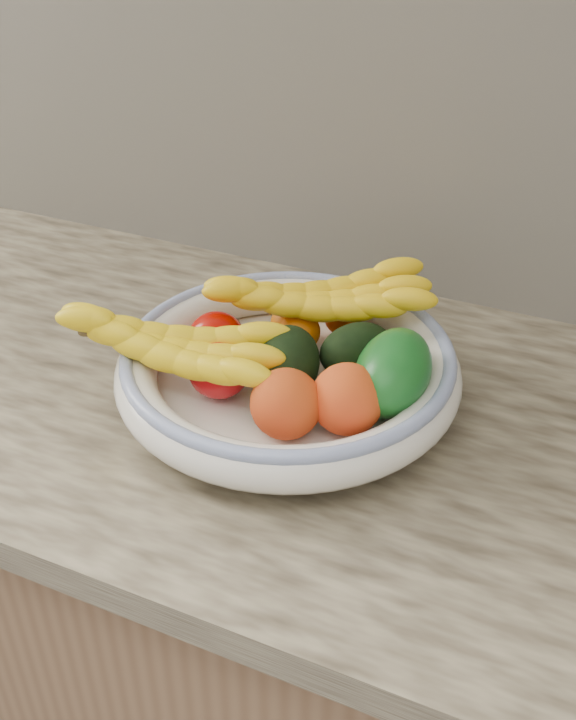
# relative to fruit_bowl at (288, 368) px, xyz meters

# --- Properties ---
(kitchen_counter) EXTENTS (2.44, 0.66, 1.40)m
(kitchen_counter) POSITION_rel_fruit_bowl_xyz_m (0.00, 0.03, -0.48)
(kitchen_counter) COLOR brown
(kitchen_counter) RESTS_ON ground
(fruit_bowl) EXTENTS (0.39, 0.39, 0.08)m
(fruit_bowl) POSITION_rel_fruit_bowl_xyz_m (0.00, 0.00, 0.00)
(fruit_bowl) COLOR silver
(fruit_bowl) RESTS_ON kitchen_counter
(clementine_back_left) EXTENTS (0.07, 0.07, 0.05)m
(clementine_back_left) POSITION_rel_fruit_bowl_xyz_m (-0.03, 0.08, 0.01)
(clementine_back_left) COLOR #DB6704
(clementine_back_left) RESTS_ON fruit_bowl
(clementine_back_right) EXTENTS (0.06, 0.06, 0.04)m
(clementine_back_right) POSITION_rel_fruit_bowl_xyz_m (0.02, 0.12, 0.01)
(clementine_back_right) COLOR #EB5604
(clementine_back_right) RESTS_ON fruit_bowl
(clementine_back_mid) EXTENTS (0.06, 0.06, 0.05)m
(clementine_back_mid) POSITION_rel_fruit_bowl_xyz_m (-0.02, 0.07, 0.01)
(clementine_back_mid) COLOR orange
(clementine_back_mid) RESTS_ON fruit_bowl
(tomato_left) EXTENTS (0.08, 0.08, 0.06)m
(tomato_left) POSITION_rel_fruit_bowl_xyz_m (-0.09, 0.01, 0.01)
(tomato_left) COLOR #A20700
(tomato_left) RESTS_ON fruit_bowl
(tomato_near_left) EXTENTS (0.08, 0.08, 0.06)m
(tomato_near_left) POSITION_rel_fruit_bowl_xyz_m (-0.06, -0.05, 0.01)
(tomato_near_left) COLOR red
(tomato_near_left) RESTS_ON fruit_bowl
(avocado_center) EXTENTS (0.10, 0.12, 0.07)m
(avocado_center) POSITION_rel_fruit_bowl_xyz_m (0.00, -0.01, 0.02)
(avocado_center) COLOR black
(avocado_center) RESTS_ON fruit_bowl
(avocado_right) EXTENTS (0.10, 0.11, 0.06)m
(avocado_right) POSITION_rel_fruit_bowl_xyz_m (0.07, 0.04, 0.02)
(avocado_right) COLOR black
(avocado_right) RESTS_ON fruit_bowl
(green_mango) EXTENTS (0.11, 0.13, 0.11)m
(green_mango) POSITION_rel_fruit_bowl_xyz_m (0.12, 0.00, 0.03)
(green_mango) COLOR #105518
(green_mango) RESTS_ON fruit_bowl
(peach_front) EXTENTS (0.08, 0.08, 0.07)m
(peach_front) POSITION_rel_fruit_bowl_xyz_m (0.03, -0.08, 0.02)
(peach_front) COLOR orange
(peach_front) RESTS_ON fruit_bowl
(peach_right) EXTENTS (0.09, 0.09, 0.08)m
(peach_right) POSITION_rel_fruit_bowl_xyz_m (0.09, -0.05, 0.02)
(peach_right) COLOR orange
(peach_right) RESTS_ON fruit_bowl
(banana_bunch_back) EXTENTS (0.30, 0.23, 0.08)m
(banana_bunch_back) POSITION_rel_fruit_bowl_xyz_m (0.00, 0.09, 0.04)
(banana_bunch_back) COLOR yellow
(banana_bunch_back) RESTS_ON fruit_bowl
(banana_bunch_front) EXTENTS (0.29, 0.16, 0.08)m
(banana_bunch_front) POSITION_rel_fruit_bowl_xyz_m (-0.11, -0.07, 0.03)
(banana_bunch_front) COLOR yellow
(banana_bunch_front) RESTS_ON fruit_bowl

